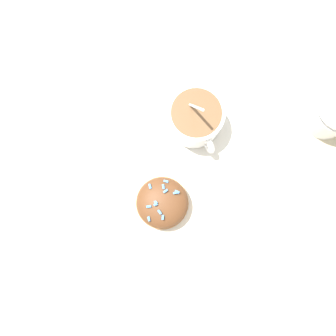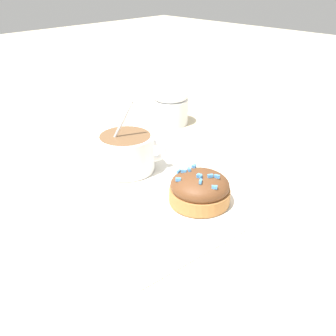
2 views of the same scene
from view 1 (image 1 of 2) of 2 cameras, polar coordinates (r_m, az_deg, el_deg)
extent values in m
plane|color=#C6B793|center=(0.53, 1.39, 1.11)|extent=(3.00, 3.00, 0.00)
cube|color=white|center=(0.53, 1.39, 1.14)|extent=(0.33, 0.31, 0.00)
cylinder|color=white|center=(0.52, 4.23, 8.90)|extent=(0.09, 0.09, 0.06)
cylinder|color=brown|center=(0.50, 4.43, 9.65)|extent=(0.08, 0.08, 0.01)
torus|color=white|center=(0.51, 6.89, 4.37)|extent=(0.03, 0.03, 0.04)
ellipsoid|color=silver|center=(0.53, 5.26, 6.08)|extent=(0.03, 0.03, 0.01)
cylinder|color=silver|center=(0.49, 4.04, 10.87)|extent=(0.04, 0.04, 0.10)
cylinder|color=#B2753D|center=(0.52, -1.00, -6.10)|extent=(0.08, 0.08, 0.02)
ellipsoid|color=brown|center=(0.50, -1.03, -6.06)|extent=(0.08, 0.08, 0.03)
cube|color=#4C99EA|center=(0.48, -1.47, -7.68)|extent=(0.01, 0.01, 0.00)
cube|color=#4C99EA|center=(0.49, 1.59, -4.16)|extent=(0.00, 0.01, 0.00)
cube|color=#4C99EA|center=(0.48, -0.91, -8.59)|extent=(0.01, 0.01, 0.00)
cube|color=#4C99EA|center=(0.49, -0.62, -2.22)|extent=(0.00, 0.01, 0.00)
cube|color=#4C99EA|center=(0.48, -0.45, -4.03)|extent=(0.01, 0.01, 0.00)
cube|color=#4C99EA|center=(0.49, -1.23, -3.09)|extent=(0.01, 0.01, 0.00)
cube|color=#4C99EA|center=(0.48, -3.37, -6.71)|extent=(0.01, 0.01, 0.00)
cube|color=#4C99EA|center=(0.49, 1.31, -4.34)|extent=(0.01, 0.01, 0.00)
cube|color=#4C99EA|center=(0.49, -3.16, -3.20)|extent=(0.01, 0.01, 0.00)
cube|color=#4C99EA|center=(0.49, -3.63, -8.70)|extent=(0.01, 0.01, 0.00)
cube|color=#4C99EA|center=(0.48, -2.42, -6.01)|extent=(0.01, 0.01, 0.00)
cube|color=#4C99EA|center=(0.48, -1.78, -6.41)|extent=(0.01, 0.00, 0.00)
cylinder|color=white|center=(0.59, 26.49, 8.34)|extent=(0.07, 0.07, 0.05)
camera|label=2|loc=(0.51, -62.94, -15.18)|focal=42.00mm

